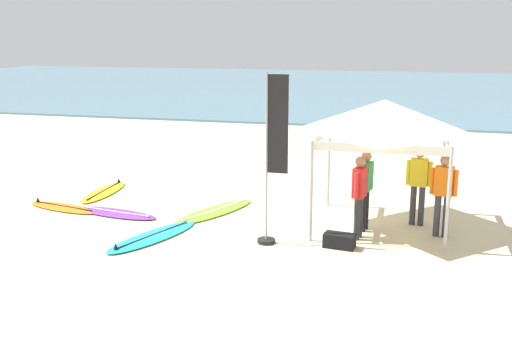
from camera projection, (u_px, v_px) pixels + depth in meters
name	position (u px, v px, depth m)	size (l,w,h in m)	color
ground_plane	(261.00, 218.00, 13.67)	(80.00, 80.00, 0.00)	beige
sea	(366.00, 88.00, 43.42)	(80.00, 36.00, 0.10)	#568499
canopy_tent	(384.00, 117.00, 12.58)	(2.73, 2.73, 2.75)	#B7B7BC
surfboard_lime	(215.00, 211.00, 14.07)	(1.65, 2.55, 0.19)	#7AD12D
surfboard_orange	(63.00, 207.00, 14.38)	(2.10, 0.97, 0.19)	orange
surfboard_purple	(116.00, 213.00, 13.94)	(2.27, 0.97, 0.19)	purple
surfboard_yellow	(104.00, 192.00, 15.76)	(0.66, 2.21, 0.19)	yellow
surfboard_cyan	(153.00, 236.00, 12.35)	(1.49, 2.51, 0.19)	#23B2CC
person_red	(359.00, 192.00, 12.13)	(0.29, 0.54, 1.71)	#2D2D33
person_yellow	(419.00, 181.00, 12.98)	(0.54, 0.27, 1.71)	#383842
person_orange	(443.00, 190.00, 12.23)	(0.54, 0.29, 1.71)	#383842
person_green	(365.00, 185.00, 12.63)	(0.30, 0.54, 1.71)	black
banner_flag	(272.00, 167.00, 11.70)	(0.60, 0.36, 3.40)	#99999E
gear_bag_near_tent	(339.00, 241.00, 11.80)	(0.60, 0.32, 0.28)	black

